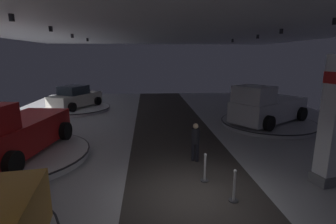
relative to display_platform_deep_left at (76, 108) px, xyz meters
name	(u,v)px	position (x,y,z in m)	size (l,w,h in m)	color
ground	(196,199)	(7.02, -13.32, -0.17)	(24.00, 44.00, 0.06)	#B2B2B7
ceiling_with_spotlights	(201,1)	(7.02, -13.32, 5.41)	(24.00, 44.00, 0.39)	silver
display_platform_deep_left	(76,108)	(0.00, 0.00, 0.00)	(5.23, 5.23, 0.25)	silver
display_car_deep_left	(75,98)	(-0.01, -0.03, 0.87)	(3.63, 4.55, 1.71)	silver
display_platform_mid_left	(18,156)	(0.26, -9.86, 0.02)	(5.68, 5.68, 0.29)	silver
pickup_truck_mid_left	(9,134)	(0.21, -10.18, 1.08)	(3.30, 5.56, 2.30)	red
display_platform_far_right	(268,123)	(13.04, -5.49, 0.00)	(5.68, 5.68, 0.24)	#B7B7BC
pickup_truck_far_right	(266,107)	(12.77, -5.67, 1.04)	(5.60, 4.66, 2.30)	silver
visitor_walking_near	(195,140)	(7.49, -10.58, 0.76)	(0.32, 0.32, 1.59)	black
stanchion_a	(205,171)	(7.51, -12.28, 0.23)	(0.28, 0.28, 1.01)	#333338
stanchion_b	(234,190)	(8.08, -13.56, 0.23)	(0.28, 0.28, 1.01)	#333338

